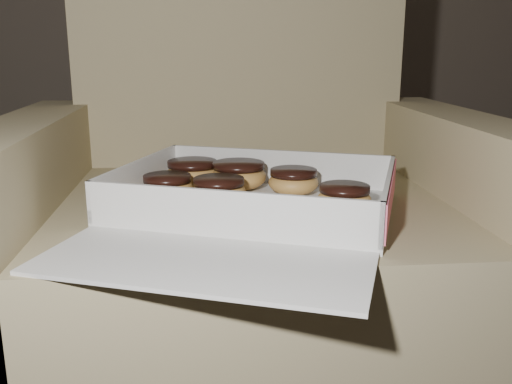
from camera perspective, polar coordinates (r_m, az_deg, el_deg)
name	(u,v)px	position (r m, az deg, el deg)	size (l,w,h in m)	color
armchair	(249,250)	(0.99, -0.71, -5.79)	(0.79, 0.67, 0.83)	#877656
bakery_box	(250,210)	(0.79, -0.55, -1.77)	(0.51, 0.55, 0.06)	silver
donut_a	(219,190)	(0.82, -3.74, 0.15)	(0.08, 0.08, 0.04)	gold
donut_b	(344,198)	(0.80, 8.83, -0.55)	(0.07, 0.07, 0.04)	gold
donut_c	(239,175)	(0.91, -1.74, 1.73)	(0.09, 0.09, 0.04)	gold
donut_d	(167,187)	(0.86, -8.85, 0.52)	(0.08, 0.08, 0.04)	gold
donut_e	(293,181)	(0.88, 3.76, 1.13)	(0.08, 0.08, 0.04)	gold
donut_f	(192,173)	(0.94, -6.37, 1.94)	(0.09, 0.09, 0.04)	gold
crumb_a	(173,216)	(0.78, -8.28, -2.36)	(0.01, 0.01, 0.00)	black
crumb_b	(217,215)	(0.77, -3.97, -2.35)	(0.01, 0.01, 0.00)	black
crumb_c	(169,200)	(0.85, -8.73, -0.82)	(0.01, 0.01, 0.00)	black
crumb_d	(295,211)	(0.79, 3.91, -1.88)	(0.01, 0.01, 0.00)	black
crumb_e	(130,210)	(0.81, -12.48, -1.77)	(0.01, 0.01, 0.00)	black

